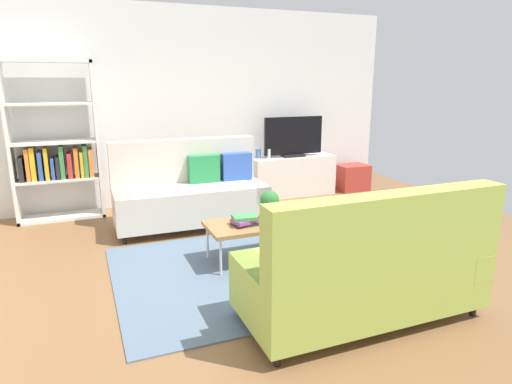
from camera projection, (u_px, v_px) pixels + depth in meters
The scene contains 16 objects.
ground_plane at pixel (267, 264), 4.58m from camera, with size 7.68×7.68×0.00m, color brown.
wall_far at pixel (195, 107), 6.74m from camera, with size 6.40×0.12×2.90m, color white.
area_rug at pixel (263, 267), 4.48m from camera, with size 2.90×2.20×0.01m, color slate.
couch_beige at pixel (191, 192), 5.70m from camera, with size 1.91×0.87×1.10m.
couch_green at pixel (364, 268), 3.39m from camera, with size 1.90×0.84×1.10m.
coffee_table at pixel (260, 225), 4.58m from camera, with size 1.10×0.56×0.42m.
tv_console at pixel (292, 176), 7.26m from camera, with size 1.40×0.44×0.64m, color silver.
tv at pixel (293, 137), 7.08m from camera, with size 1.00×0.20×0.64m.
bookshelf at pixel (56, 150), 5.85m from camera, with size 1.10×0.36×2.10m.
storage_trunk at pixel (352, 177), 7.59m from camera, with size 0.52×0.40×0.44m, color #B2382D.
potted_plant at pixel (270, 204), 4.62m from camera, with size 0.20×0.20×0.31m.
table_book_0 at pixel (245, 224), 4.48m from camera, with size 0.24×0.18×0.03m, color #262626.
table_book_1 at pixel (245, 221), 4.47m from camera, with size 0.24×0.18×0.04m, color purple.
table_book_2 at pixel (245, 217), 4.46m from camera, with size 0.24×0.18×0.04m, color #3F8C4C.
vase_0 at pixel (258, 154), 6.99m from camera, with size 0.08×0.08×0.14m, color #4C72B2.
bottle_0 at pixel (269, 154), 6.96m from camera, with size 0.05×0.05×0.15m, color silver.
Camera 1 is at (-1.70, -3.90, 1.86)m, focal length 31.00 mm.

